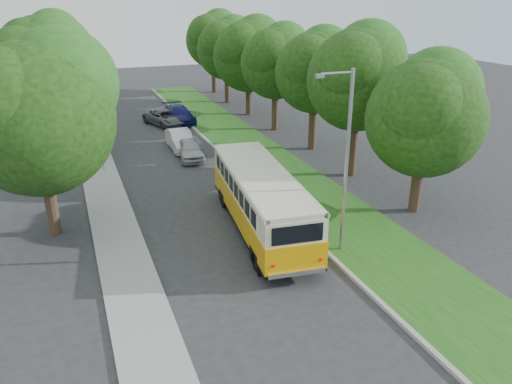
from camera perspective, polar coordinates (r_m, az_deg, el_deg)
name	(u,v)px	position (r m, az deg, el deg)	size (l,w,h in m)	color
ground	(231,243)	(23.08, -2.88, -5.84)	(120.00, 120.00, 0.00)	#2B2B2D
curb	(263,193)	(28.44, 0.80, -0.11)	(0.20, 70.00, 0.15)	gray
grass_verge	(300,188)	(29.34, 5.06, 0.49)	(4.50, 70.00, 0.13)	#204B14
sidewalk	(112,215)	(26.71, -16.18, -2.58)	(2.20, 70.00, 0.12)	gray
treeline	(193,61)	(38.91, -7.20, 14.64)	(24.27, 41.91, 9.46)	#332319
lamppost_near	(345,158)	(20.92, 10.13, 3.85)	(1.71, 0.16, 8.00)	gray
lamppost_far	(89,97)	(36.09, -18.58, 10.21)	(1.71, 0.16, 7.50)	gray
warning_sign	(101,147)	(32.74, -17.26, 4.90)	(0.56, 0.10, 2.50)	gray
vintage_bus	(261,202)	(23.51, 0.60, -1.15)	(2.65, 10.29, 3.06)	#EBA507
car_silver	(190,149)	(34.72, -7.53, 4.86)	(1.59, 3.94, 1.34)	#A2A2A7
car_white	(180,140)	(36.93, -8.63, 5.89)	(1.50, 4.30, 1.42)	silver
car_blue	(179,114)	(44.88, -8.79, 8.75)	(2.02, 4.98, 1.44)	navy
car_grey	(165,118)	(44.19, -10.40, 8.34)	(2.13, 4.61, 1.28)	#4F5256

